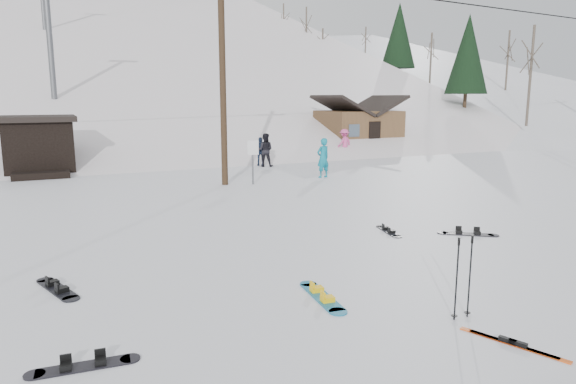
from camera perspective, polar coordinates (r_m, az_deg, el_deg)
name	(u,v)px	position (r m, az deg, el deg)	size (l,w,h in m)	color
ground	(381,325)	(8.65, 10.28, -14.35)	(200.00, 200.00, 0.00)	silver
ski_slope	(99,234)	(63.47, -20.24, -4.43)	(60.00, 75.00, 45.00)	white
ridge_right	(394,205)	(72.16, 11.70, -1.43)	(34.00, 85.00, 36.00)	silver
treeline_right	(425,128)	(63.26, 14.97, 6.85)	(20.00, 60.00, 10.00)	black
treeline_crest	(76,120)	(92.54, -22.47, 7.45)	(50.00, 6.00, 10.00)	black
utility_pole	(223,70)	(21.43, -7.29, 13.26)	(2.00, 0.26, 9.00)	#3A2819
trail_sign	(253,154)	(21.50, -3.93, 4.22)	(0.50, 0.09, 1.85)	#595B60
lift_hut	(39,145)	(27.39, -25.93, 4.72)	(3.40, 4.10, 2.75)	black
lift_tower_near	(49,28)	(36.60, -25.04, 16.19)	(2.20, 0.36, 8.00)	#595B60
cabin	(358,128)	(36.21, 7.79, 7.01)	(5.39, 4.40, 3.77)	brown
hero_snowboard	(322,296)	(9.58, 3.80, -11.47)	(0.46, 1.71, 0.12)	teal
hero_skis	(513,344)	(8.58, 23.69, -15.16)	(0.67, 1.52, 0.08)	#B64312
ski_poles	(463,277)	(8.97, 18.90, -8.92)	(0.38, 0.10, 1.40)	black
board_scatter_a	(84,366)	(7.84, -21.76, -17.48)	(1.49, 0.38, 0.10)	black
board_scatter_b	(57,288)	(10.86, -24.26, -9.73)	(0.74, 1.58, 0.12)	black
board_scatter_d	(468,234)	(14.54, 19.35, -4.38)	(1.33, 1.07, 0.11)	black
board_scatter_f	(388,231)	(14.28, 11.10, -4.26)	(0.49, 1.34, 0.10)	black
skier_teal	(323,158)	(23.41, 3.92, 3.80)	(0.66, 0.43, 1.80)	#0E788F
skier_dark	(265,150)	(27.11, -2.56, 4.69)	(0.86, 0.67, 1.76)	black
skier_pink	(344,143)	(32.18, 6.28, 5.47)	(1.09, 0.62, 1.68)	#D44B8F
skier_navy	(261,152)	(27.46, -3.05, 4.51)	(0.90, 0.37, 1.53)	#19253F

